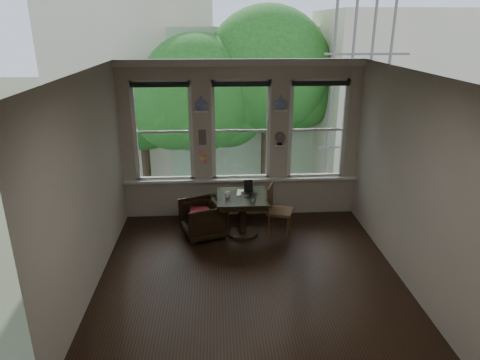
{
  "coord_description": "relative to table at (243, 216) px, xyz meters",
  "views": [
    {
      "loc": [
        -0.48,
        -5.61,
        3.59
      ],
      "look_at": [
        -0.1,
        0.9,
        1.2
      ],
      "focal_mm": 32.0,
      "sensor_mm": 36.0,
      "label": 1
    }
  ],
  "objects": [
    {
      "name": "tablet",
      "position": [
        0.11,
        0.2,
        0.48
      ],
      "size": [
        0.17,
        0.09,
        0.22
      ],
      "primitive_type": "cube",
      "rotation": [
        -0.26,
        0.0,
        0.1
      ],
      "color": "black",
      "rests_on": "table"
    },
    {
      "name": "armchair_left",
      "position": [
        -0.71,
        -0.01,
        -0.04
      ],
      "size": [
        0.92,
        0.91,
        0.67
      ],
      "primitive_type": "imported",
      "rotation": [
        0.0,
        0.0,
        -1.24
      ],
      "color": "black",
      "rests_on": "ground"
    },
    {
      "name": "shelf_right",
      "position": [
        0.75,
        0.84,
        1.73
      ],
      "size": [
        0.26,
        0.16,
        0.03
      ],
      "primitive_type": "cube",
      "color": "white",
      "rests_on": "ground"
    },
    {
      "name": "vase_left",
      "position": [
        -0.7,
        0.84,
        1.86
      ],
      "size": [
        0.24,
        0.24,
        0.25
      ],
      "primitive_type": "imported",
      "color": "white",
      "rests_on": "shelf_left"
    },
    {
      "name": "ceiling",
      "position": [
        0.03,
        -1.31,
        2.62
      ],
      "size": [
        4.5,
        4.5,
        0.0
      ],
      "primitive_type": "plane",
      "rotation": [
        3.14,
        0.0,
        0.0
      ],
      "color": "silver",
      "rests_on": "ground"
    },
    {
      "name": "window_center",
      "position": [
        0.03,
        0.94,
        1.32
      ],
      "size": [
        1.1,
        0.12,
        1.9
      ],
      "primitive_type": null,
      "color": "white",
      "rests_on": "ground"
    },
    {
      "name": "window_right",
      "position": [
        1.48,
        0.94,
        1.32
      ],
      "size": [
        1.1,
        0.12,
        1.9
      ],
      "primitive_type": null,
      "color": "white",
      "rests_on": "ground"
    },
    {
      "name": "cushion_red",
      "position": [
        -0.71,
        -0.01,
        0.08
      ],
      "size": [
        0.45,
        0.45,
        0.06
      ],
      "primitive_type": "cube",
      "color": "maroon",
      "rests_on": "armchair_left"
    },
    {
      "name": "table",
      "position": [
        0.0,
        0.0,
        0.0
      ],
      "size": [
        0.9,
        0.9,
        0.75
      ],
      "primitive_type": null,
      "color": "black",
      "rests_on": "ground"
    },
    {
      "name": "laptop",
      "position": [
        0.12,
        0.04,
        0.39
      ],
      "size": [
        0.31,
        0.21,
        0.02
      ],
      "primitive_type": "imported",
      "rotation": [
        0.0,
        0.0,
        -0.05
      ],
      "color": "black",
      "rests_on": "table"
    },
    {
      "name": "side_chair_right",
      "position": [
        0.67,
        -0.03,
        0.09
      ],
      "size": [
        0.53,
        0.53,
        0.92
      ],
      "primitive_type": null,
      "rotation": [
        0.0,
        0.0,
        1.26
      ],
      "color": "#4B311B",
      "rests_on": "ground"
    },
    {
      "name": "desk_fan",
      "position": [
        0.75,
        0.82,
        1.16
      ],
      "size": [
        0.2,
        0.2,
        0.24
      ],
      "primitive_type": null,
      "color": "#59544F",
      "rests_on": "ground"
    },
    {
      "name": "wall_right",
      "position": [
        2.28,
        -1.31,
        1.12
      ],
      "size": [
        0.0,
        4.5,
        4.5
      ],
      "primitive_type": "plane",
      "rotation": [
        1.57,
        0.0,
        -1.57
      ],
      "color": "beige",
      "rests_on": "ground"
    },
    {
      "name": "vase_right",
      "position": [
        0.75,
        0.84,
        1.86
      ],
      "size": [
        0.24,
        0.24,
        0.25
      ],
      "primitive_type": "imported",
      "color": "white",
      "rests_on": "shelf_right"
    },
    {
      "name": "window_left",
      "position": [
        -1.42,
        0.94,
        1.32
      ],
      "size": [
        1.1,
        0.12,
        1.9
      ],
      "primitive_type": null,
      "color": "white",
      "rests_on": "ground"
    },
    {
      "name": "papers",
      "position": [
        0.02,
        0.17,
        0.38
      ],
      "size": [
        0.25,
        0.32,
        0.0
      ],
      "primitive_type": "cube",
      "rotation": [
        0.0,
        0.0,
        -0.12
      ],
      "color": "silver",
      "rests_on": "table"
    },
    {
      "name": "wall_front",
      "position": [
        0.03,
        -3.56,
        1.12
      ],
      "size": [
        4.5,
        0.0,
        4.5
      ],
      "primitive_type": "plane",
      "rotation": [
        -1.57,
        0.0,
        0.0
      ],
      "color": "beige",
      "rests_on": "ground"
    },
    {
      "name": "mug",
      "position": [
        -0.27,
        -0.03,
        0.42
      ],
      "size": [
        0.1,
        0.1,
        0.09
      ],
      "primitive_type": "imported",
      "rotation": [
        0.0,
        0.0,
        0.01
      ],
      "color": "white",
      "rests_on": "table"
    },
    {
      "name": "drinking_glass",
      "position": [
        0.15,
        -0.31,
        0.42
      ],
      "size": [
        0.13,
        0.13,
        0.1
      ],
      "primitive_type": "imported",
      "rotation": [
        0.0,
        0.0,
        0.05
      ],
      "color": "white",
      "rests_on": "table"
    },
    {
      "name": "wall_left",
      "position": [
        -2.22,
        -1.31,
        1.12
      ],
      "size": [
        0.0,
        4.5,
        4.5
      ],
      "primitive_type": "plane",
      "rotation": [
        1.57,
        0.0,
        1.57
      ],
      "color": "beige",
      "rests_on": "ground"
    },
    {
      "name": "ground",
      "position": [
        0.03,
        -1.31,
        -0.38
      ],
      "size": [
        4.5,
        4.5,
        0.0
      ],
      "primitive_type": "plane",
      "color": "black",
      "rests_on": "ground"
    },
    {
      "name": "intercom",
      "position": [
        -0.7,
        0.87,
        1.23
      ],
      "size": [
        0.14,
        0.06,
        0.28
      ],
      "primitive_type": "cube",
      "color": "#59544F",
      "rests_on": "ground"
    },
    {
      "name": "wall_back",
      "position": [
        0.03,
        0.94,
        1.12
      ],
      "size": [
        4.5,
        0.0,
        4.5
      ],
      "primitive_type": "plane",
      "rotation": [
        1.57,
        0.0,
        0.0
      ],
      "color": "beige",
      "rests_on": "ground"
    },
    {
      "name": "sticky_notes",
      "position": [
        -0.7,
        0.88,
        0.88
      ],
      "size": [
        0.16,
        0.01,
        0.24
      ],
      "primitive_type": null,
      "color": "pink",
      "rests_on": "ground"
    },
    {
      "name": "shelf_left",
      "position": [
        -0.7,
        0.84,
        1.73
      ],
      "size": [
        0.26,
        0.16,
        0.03
      ],
      "primitive_type": "cube",
      "color": "white",
      "rests_on": "ground"
    }
  ]
}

